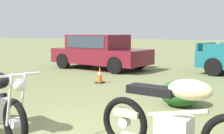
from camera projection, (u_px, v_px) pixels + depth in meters
The scene contains 4 objects.
motorcycle_cream at pixel (174, 120), 3.38m from camera, with size 2.00×0.74×1.02m.
car_burgundy at pixel (99, 50), 12.03m from camera, with size 4.42×2.71×1.43m.
traffic_cone at pixel (100, 75), 8.68m from camera, with size 0.25×0.25×0.52m.
shrub_low at pixel (180, 93), 5.93m from camera, with size 0.84×0.77×0.54m.
Camera 1 is at (1.92, -3.43, 1.52)m, focal length 46.09 mm.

